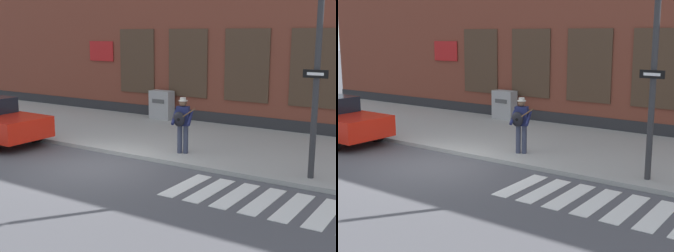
% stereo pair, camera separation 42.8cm
% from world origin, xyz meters
% --- Properties ---
extents(ground_plane, '(160.00, 160.00, 0.00)m').
position_xyz_m(ground_plane, '(0.00, 0.00, 0.00)').
color(ground_plane, '#4C4C51').
extents(sidewalk, '(28.00, 5.84, 0.12)m').
position_xyz_m(sidewalk, '(0.00, 4.15, 0.06)').
color(sidewalk, '#9E9E99').
rests_on(sidewalk, ground).
extents(building_backdrop, '(28.00, 4.06, 8.73)m').
position_xyz_m(building_backdrop, '(-0.00, 9.07, 4.36)').
color(building_backdrop, brown).
rests_on(building_backdrop, ground).
extents(crosswalk, '(5.78, 1.90, 0.01)m').
position_xyz_m(crosswalk, '(5.64, -0.07, 0.01)').
color(crosswalk, silver).
rests_on(crosswalk, ground).
extents(busker, '(0.78, 0.67, 1.69)m').
position_xyz_m(busker, '(1.46, 2.16, 1.08)').
color(busker, '#33384C').
rests_on(busker, sidewalk).
extents(traffic_light, '(0.60, 2.63, 5.48)m').
position_xyz_m(traffic_light, '(5.43, 0.93, 3.86)').
color(traffic_light, '#2D2D30').
rests_on(traffic_light, sidewalk).
extents(utility_box, '(0.98, 0.53, 1.19)m').
position_xyz_m(utility_box, '(-2.32, 6.63, 0.72)').
color(utility_box, '#9E9E9E').
rests_on(utility_box, sidewalk).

